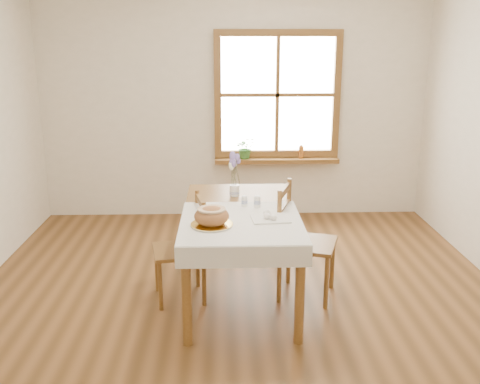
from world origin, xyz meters
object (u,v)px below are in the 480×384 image
object	(u,v)px
chair_right	(308,242)
flower_vase	(235,191)
chair_left	(179,249)
dining_table	(240,220)
bread_plate	(212,225)

from	to	relation	value
chair_right	flower_vase	size ratio (longest dim) A/B	10.01
chair_left	chair_right	xyz separation A→B (m)	(1.05, 0.02, 0.04)
dining_table	chair_left	size ratio (longest dim) A/B	1.84
dining_table	chair_left	distance (m)	0.55
chair_left	chair_right	bearing A→B (deg)	79.85
chair_right	bread_plate	world-z (taller)	chair_right
chair_right	flower_vase	bearing A→B (deg)	74.21
bread_plate	flower_vase	bearing A→B (deg)	76.96
chair_left	chair_right	world-z (taller)	chair_right
bread_plate	flower_vase	world-z (taller)	flower_vase
chair_right	flower_vase	distance (m)	0.78
dining_table	flower_vase	distance (m)	0.41
chair_right	bread_plate	size ratio (longest dim) A/B	3.18
chair_right	bread_plate	distance (m)	0.91
dining_table	flower_vase	xyz separation A→B (m)	(-0.04, 0.39, 0.13)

